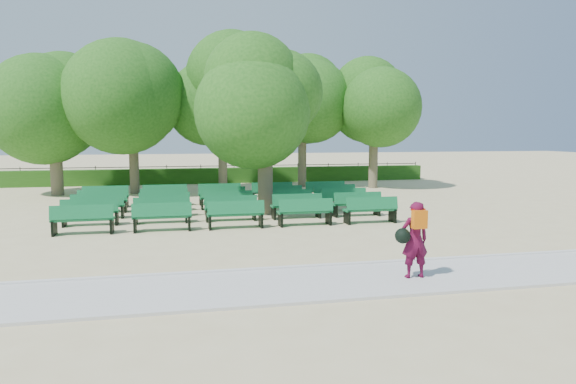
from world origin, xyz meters
The scene contains 9 objects.
ground centered at (0.00, 0.00, 0.00)m, with size 120.00×120.00×0.00m, color #CAB885.
paving centered at (0.00, -7.40, 0.03)m, with size 30.00×2.20×0.06m, color beige.
curb centered at (0.00, -6.25, 0.05)m, with size 30.00×0.12×0.10m, color silver.
hedge centered at (0.00, 14.00, 0.45)m, with size 26.00×0.70×0.90m, color #255716.
fence centered at (0.00, 14.40, 0.00)m, with size 26.00×0.10×1.02m, color black, non-canonical shape.
tree_line centered at (0.00, 10.00, 0.00)m, with size 21.80×6.80×7.04m, color #29621A, non-canonical shape.
bench_array centered at (-0.70, 1.85, 0.09)m, with size 1.78×0.64×1.11m.
tree_among centered at (0.70, 1.61, 3.98)m, with size 3.97×3.97×5.81m.
person centered at (2.13, -7.52, 0.86)m, with size 0.72×0.43×1.54m.
Camera 1 is at (-2.50, -16.81, 2.94)m, focal length 32.00 mm.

